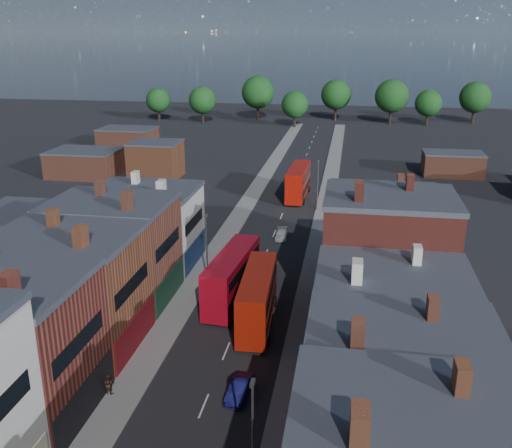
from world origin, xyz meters
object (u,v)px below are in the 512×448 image
(bus_1, at_px, (258,297))
(bus_2, at_px, (298,181))
(bus_0, at_px, (232,276))
(car_1, at_px, (239,389))
(car_3, at_px, (281,234))
(ped_3, at_px, (314,305))
(car_2, at_px, (237,248))
(ped_1, at_px, (109,384))

(bus_1, xyz_separation_m, bus_2, (-0.42, 45.22, 0.11))
(bus_0, xyz_separation_m, bus_1, (3.42, -4.36, -0.08))
(bus_1, height_order, car_1, bus_1)
(car_3, bearing_deg, bus_0, -100.07)
(bus_2, bearing_deg, ped_3, -80.59)
(car_3, bearing_deg, bus_2, 86.74)
(car_1, distance_m, ped_3, 15.42)
(car_1, relative_size, ped_3, 2.15)
(car_2, xyz_separation_m, ped_1, (-3.90, -31.65, 0.29))
(bus_0, xyz_separation_m, ped_3, (8.73, -1.59, -1.81))
(car_2, relative_size, ped_3, 2.45)
(bus_1, distance_m, ped_1, 16.57)
(bus_1, relative_size, car_2, 2.61)
(ped_1, xyz_separation_m, ped_3, (14.93, 16.13, 0.13))
(ped_1, bearing_deg, bus_0, -94.85)
(bus_2, xyz_separation_m, car_2, (-5.30, -26.93, -2.26))
(car_2, bearing_deg, ped_3, -49.58)
(bus_0, relative_size, car_1, 3.08)
(bus_1, relative_size, ped_1, 7.42)
(ped_3, bearing_deg, car_2, 31.55)
(bus_1, distance_m, bus_2, 45.22)
(car_3, xyz_separation_m, ped_1, (-8.90, -37.86, 0.38))
(bus_0, bearing_deg, ped_3, -5.28)
(car_1, height_order, ped_1, ped_1)
(bus_0, relative_size, bus_1, 1.03)
(bus_2, xyz_separation_m, car_1, (0.95, -57.10, -2.23))
(bus_1, height_order, bus_2, bus_2)
(bus_2, height_order, car_1, bus_2)
(bus_1, bearing_deg, ped_1, -128.65)
(bus_0, relative_size, car_2, 2.70)
(bus_0, height_order, car_2, bus_0)
(bus_0, relative_size, bus_2, 1.00)
(ped_3, bearing_deg, bus_2, 3.85)
(bus_1, xyz_separation_m, car_1, (0.53, -11.89, -2.13))
(bus_2, relative_size, ped_1, 7.67)
(bus_0, xyz_separation_m, car_2, (-2.30, 13.93, -2.23))
(bus_1, bearing_deg, car_1, -90.33)
(bus_2, relative_size, car_3, 3.25)
(car_1, xyz_separation_m, car_2, (-6.25, 30.18, -0.03))
(bus_1, relative_size, car_3, 3.15)
(car_2, xyz_separation_m, car_3, (5.00, 6.21, -0.09))
(car_1, bearing_deg, car_3, 96.57)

